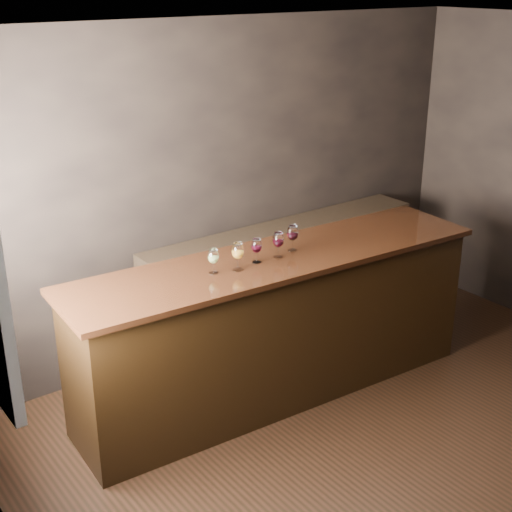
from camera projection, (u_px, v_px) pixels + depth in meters
ground at (416, 454)px, 4.95m from camera, size 5.00×5.00×0.00m
room_shell at (400, 208)px, 4.24m from camera, size 5.02×4.52×2.81m
bar_counter at (277, 329)px, 5.48m from camera, size 3.24×0.90×1.12m
bar_top at (278, 259)px, 5.26m from camera, size 3.35×0.98×0.04m
back_bar_shelf at (284, 278)px, 6.52m from camera, size 2.80×0.40×1.01m
glass_white at (213, 257)px, 4.91m from camera, size 0.08×0.08×0.18m
glass_amber at (238, 252)px, 4.96m from camera, size 0.09×0.09×0.21m
glass_red_a at (257, 246)px, 5.10m from camera, size 0.08×0.08×0.18m
glass_red_b at (278, 240)px, 5.19m from camera, size 0.08×0.08×0.20m
glass_red_c at (293, 233)px, 5.31m from camera, size 0.09×0.09×0.20m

